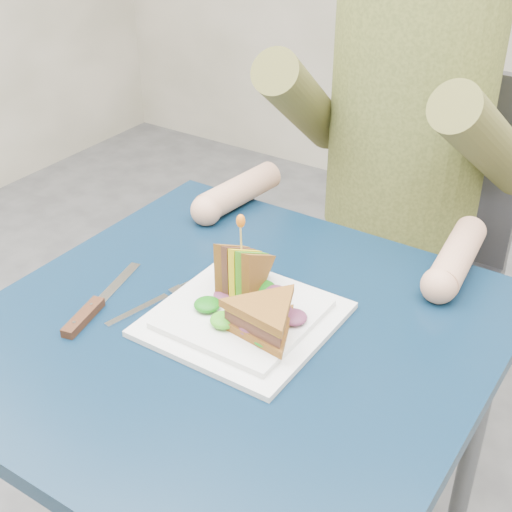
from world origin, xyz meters
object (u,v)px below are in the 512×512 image
Objects in this scene: plate at (243,317)px; fork at (152,303)px; knife at (90,310)px; sandwich_upright at (241,272)px; table at (233,367)px; sandwich_flat at (265,318)px; chair at (409,236)px; diner at (408,97)px.

plate is 1.47× the size of fork.
sandwich_upright is at bearing 41.90° from knife.
knife is (-0.21, -0.09, 0.09)m from table.
plate is at bearing 155.56° from sandwich_flat.
sandwich_flat is at bearing -85.24° from chair.
fork is at bearing -171.16° from table.
chair is 0.39m from diner.
chair is 0.87m from knife.
table is 0.14m from sandwich_flat.
diner reaches higher than table.
table is 4.92× the size of sandwich_flat.
fork is at bearing -100.65° from chair.
chair is at bearing 94.76° from sandwich_flat.
diner is (-0.00, 0.62, 0.26)m from table.
chair is 3.58× the size of plate.
chair reaches higher than plate.
diner is 0.68m from fork.
fork is (-0.14, -0.64, -0.18)m from diner.
sandwich_flat is at bearing -38.13° from sandwich_upright.
sandwich_upright reaches higher than table.
plate reaches higher than table.
plate is at bearing -89.40° from diner.
knife reaches higher than table.
chair reaches higher than table.
plate is 1.80× the size of sandwich_upright.
fork is 0.81× the size of knife.
sandwich_upright is at bearing 127.23° from plate.
sandwich_flat is 0.28m from knife.
sandwich_upright is 0.15m from fork.
sandwich_upright is at bearing -92.89° from diner.
diner reaches higher than plate.
fork is (-0.14, -0.75, 0.19)m from chair.
diner is at bearing 95.61° from sandwich_flat.
plate is 0.24m from knife.
chair is 6.44× the size of sandwich_upright.
chair is 0.77m from sandwich_flat.
knife is (-0.06, -0.07, 0.00)m from fork.
sandwich_upright is 0.24m from knife.
chair is 4.25× the size of knife.
plate is at bearing 28.37° from knife.
chair is 6.11× the size of sandwich_flat.
chair reaches higher than sandwich_upright.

